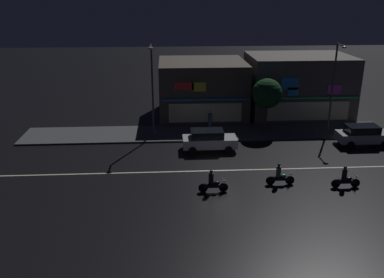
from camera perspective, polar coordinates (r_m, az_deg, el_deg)
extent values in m
plane|color=black|center=(29.59, 3.64, -4.38)|extent=(140.00, 140.00, 0.00)
cube|color=beige|center=(29.59, 3.64, -4.37)|extent=(30.92, 0.16, 0.01)
cube|color=#424447|center=(37.14, 2.13, 0.87)|extent=(32.54, 4.40, 0.14)
cube|color=#56514C|center=(43.76, 14.37, 7.21)|extent=(10.04, 6.99, 6.06)
cube|color=#33E572|center=(40.52, 15.82, 5.47)|extent=(9.54, 0.24, 0.12)
cube|color=#268CF2|center=(39.69, 13.35, 7.45)|extent=(1.60, 0.08, 1.17)
cube|color=#268CF2|center=(39.95, 13.77, 6.40)|extent=(1.02, 0.08, 0.77)
cube|color=#D83FD8|center=(41.24, 19.01, 6.48)|extent=(1.26, 0.08, 0.88)
cube|color=beige|center=(40.90, 15.62, 3.73)|extent=(8.03, 0.06, 1.80)
cube|color=#4C443A|center=(42.28, 1.38, 7.02)|extent=(8.57, 7.75, 5.52)
cube|color=#268CF2|center=(38.45, 1.87, 5.47)|extent=(8.14, 0.24, 0.12)
cube|color=yellow|center=(38.18, 0.96, 7.20)|extent=(1.31, 0.08, 0.85)
cube|color=red|center=(38.08, -1.09, 7.31)|extent=(1.79, 0.08, 0.75)
cube|color=beige|center=(38.84, 1.84, 3.63)|extent=(6.85, 0.06, 1.80)
cylinder|color=#47494C|center=(35.34, -5.46, 6.59)|extent=(0.16, 0.16, 7.89)
cube|color=#47494C|center=(33.98, -5.71, 12.65)|extent=(0.10, 1.40, 0.10)
ellipsoid|color=#F9E099|center=(33.29, -5.75, 12.36)|extent=(0.44, 0.32, 0.20)
cylinder|color=#47494C|center=(38.71, 18.82, 6.70)|extent=(0.16, 0.16, 7.78)
cube|color=#47494C|center=(37.46, 19.86, 12.09)|extent=(0.10, 1.40, 0.10)
ellipsoid|color=#F9E099|center=(36.83, 20.27, 11.81)|extent=(0.44, 0.32, 0.20)
cylinder|color=#334766|center=(37.30, 2.50, 2.36)|extent=(0.33, 0.33, 1.60)
sphere|color=tan|center=(37.03, 2.53, 3.70)|extent=(0.22, 0.22, 0.22)
cylinder|color=#473323|center=(38.00, 10.12, 2.95)|extent=(0.24, 0.24, 2.30)
sphere|color=#143819|center=(37.43, 10.32, 6.20)|extent=(2.67, 2.67, 2.67)
cube|color=silver|center=(37.09, 22.59, 0.30)|extent=(4.30, 1.78, 0.76)
cube|color=black|center=(36.79, 22.43, 1.29)|extent=(2.58, 1.57, 0.60)
cylinder|color=black|center=(38.58, 23.86, 0.25)|extent=(0.62, 0.20, 0.62)
cylinder|color=black|center=(37.38, 19.99, 0.17)|extent=(0.62, 0.20, 0.62)
cylinder|color=black|center=(35.85, 21.07, -0.79)|extent=(0.62, 0.20, 0.62)
cube|color=silver|center=(33.12, 2.44, -0.38)|extent=(4.30, 1.78, 0.76)
cube|color=black|center=(32.87, 2.09, 0.73)|extent=(2.58, 1.57, 0.60)
cube|color=#F9F2CC|center=(33.92, 5.89, 0.21)|extent=(0.08, 0.20, 0.12)
cube|color=#F9F2CC|center=(32.80, 6.22, -0.50)|extent=(0.08, 0.20, 0.12)
cylinder|color=black|center=(34.25, 4.65, -0.41)|extent=(0.62, 0.20, 0.62)
cylinder|color=black|center=(32.60, 5.07, -1.49)|extent=(0.62, 0.20, 0.62)
cylinder|color=black|center=(33.97, -0.10, -0.51)|extent=(0.62, 0.20, 0.62)
cylinder|color=black|center=(32.31, 0.09, -1.61)|extent=(0.62, 0.20, 0.62)
cylinder|color=black|center=(28.16, 13.34, -5.54)|extent=(0.60, 0.08, 0.60)
cylinder|color=black|center=(27.82, 10.77, -5.66)|extent=(0.60, 0.10, 0.60)
cube|color=black|center=(27.94, 12.08, -5.42)|extent=(1.30, 0.14, 0.20)
ellipsoid|color=#268C3F|center=(27.91, 12.51, -4.99)|extent=(0.44, 0.26, 0.24)
cube|color=black|center=(27.83, 11.70, -5.16)|extent=(0.56, 0.22, 0.10)
cylinder|color=slate|center=(27.92, 13.33, -4.53)|extent=(0.03, 0.60, 0.03)
sphere|color=white|center=(27.99, 13.49, -4.70)|extent=(0.14, 0.14, 0.14)
cylinder|color=#4C664C|center=(27.68, 11.86, -4.40)|extent=(0.32, 0.32, 0.70)
sphere|color=#333338|center=(27.50, 11.92, -3.53)|extent=(0.22, 0.22, 0.22)
cylinder|color=black|center=(29.03, 21.60, -5.67)|extent=(0.60, 0.08, 0.60)
cylinder|color=black|center=(28.51, 19.22, -5.83)|extent=(0.60, 0.10, 0.60)
cube|color=black|center=(28.72, 20.45, -5.57)|extent=(1.30, 0.14, 0.20)
ellipsoid|color=black|center=(28.72, 20.87, -5.15)|extent=(0.44, 0.26, 0.24)
cube|color=black|center=(28.58, 20.11, -5.32)|extent=(0.56, 0.22, 0.10)
cylinder|color=slate|center=(28.79, 21.65, -4.69)|extent=(0.03, 0.60, 0.03)
sphere|color=white|center=(28.87, 21.79, -4.86)|extent=(0.14, 0.14, 0.14)
cylinder|color=#232328|center=(28.45, 20.30, -4.58)|extent=(0.32, 0.32, 0.70)
sphere|color=#333338|center=(28.27, 20.41, -3.73)|extent=(0.22, 0.22, 0.22)
cylinder|color=black|center=(26.53, 4.35, -6.66)|extent=(0.60, 0.08, 0.60)
cylinder|color=black|center=(26.39, 1.54, -6.76)|extent=(0.60, 0.10, 0.60)
cube|color=black|center=(26.41, 2.95, -6.52)|extent=(1.30, 0.14, 0.20)
ellipsoid|color=black|center=(26.34, 3.40, -6.07)|extent=(0.44, 0.26, 0.24)
cube|color=black|center=(26.32, 2.52, -6.24)|extent=(0.56, 0.22, 0.10)
cylinder|color=slate|center=(26.29, 4.28, -5.59)|extent=(0.03, 0.60, 0.03)
sphere|color=white|center=(26.34, 4.47, -5.78)|extent=(0.14, 0.14, 0.14)
cylinder|color=#232328|center=(26.16, 2.65, -5.45)|extent=(0.32, 0.32, 0.70)
sphere|color=#333338|center=(25.96, 2.66, -4.53)|extent=(0.22, 0.22, 0.22)
cone|color=orange|center=(34.06, 2.73, -0.55)|extent=(0.36, 0.36, 0.55)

